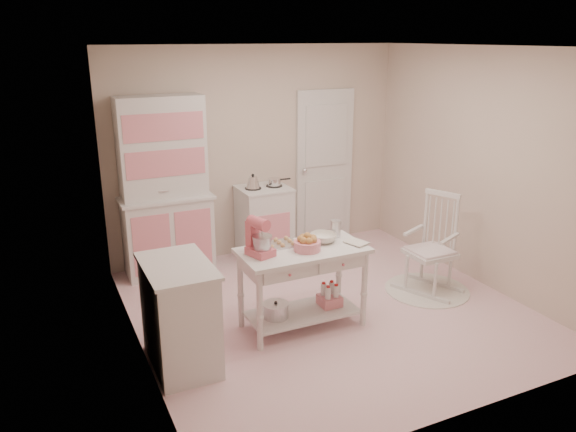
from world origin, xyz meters
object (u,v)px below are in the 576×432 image
object	(u,v)px
base_cabinet	(180,315)
work_table	(302,288)
stove	(264,223)
rocking_chair	(431,244)
stand_mixer	(260,238)
bread_basket	(307,246)
hutch	(165,187)

from	to	relation	value
base_cabinet	work_table	xyz separation A→B (m)	(1.23, 0.15, -0.06)
stove	rocking_chair	size ratio (longest dim) A/B	0.84
stand_mixer	rocking_chair	bearing A→B (deg)	-14.89
stove	rocking_chair	world-z (taller)	rocking_chair
stove	bread_basket	world-z (taller)	stove
work_table	stand_mixer	bearing A→B (deg)	177.27
bread_basket	stove	bearing A→B (deg)	79.48
hutch	base_cabinet	world-z (taller)	hutch
stand_mixer	bread_basket	size ratio (longest dim) A/B	1.36
base_cabinet	bread_basket	distance (m)	1.31
rocking_chair	work_table	bearing A→B (deg)	159.70
hutch	base_cabinet	size ratio (longest dim) A/B	2.26
stove	base_cabinet	distance (m)	2.52
hutch	bread_basket	world-z (taller)	hutch
base_cabinet	rocking_chair	distance (m)	2.85
base_cabinet	stand_mixer	xyz separation A→B (m)	(0.81, 0.17, 0.51)
hutch	work_table	distance (m)	2.13
stove	rocking_chair	distance (m)	2.09
stove	bread_basket	size ratio (longest dim) A/B	3.68
rocking_chair	stand_mixer	distance (m)	2.07
stand_mixer	bread_basket	bearing A→B (deg)	-26.70
work_table	bread_basket	world-z (taller)	bread_basket
work_table	bread_basket	bearing A→B (deg)	-68.20
work_table	rocking_chair	bearing A→B (deg)	4.19
base_cabinet	work_table	world-z (taller)	base_cabinet
stand_mixer	stove	bearing A→B (deg)	48.59
work_table	base_cabinet	bearing A→B (deg)	-172.96
stove	work_table	bearing A→B (deg)	-101.42
stand_mixer	base_cabinet	bearing A→B (deg)	174.35
rocking_chair	base_cabinet	bearing A→B (deg)	160.94
rocking_chair	stand_mixer	bearing A→B (deg)	158.27
work_table	bread_basket	distance (m)	0.45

